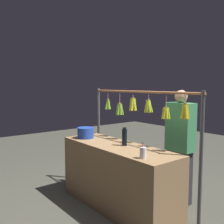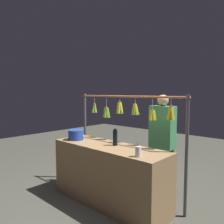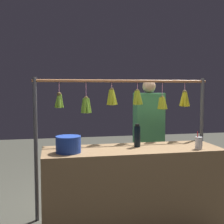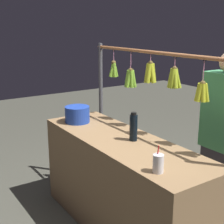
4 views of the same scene
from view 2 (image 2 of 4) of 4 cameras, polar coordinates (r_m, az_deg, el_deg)
name	(u,v)px [view 2 (image 2 of 4)]	position (r m, az deg, el deg)	size (l,w,h in m)	color
ground_plane	(109,202)	(3.63, -0.81, -22.03)	(12.00, 12.00, 0.00)	#46463C
market_counter	(109,174)	(3.45, -0.82, -15.56)	(1.86, 0.59, 0.87)	olive
display_rack	(127,122)	(3.56, 3.96, -2.47)	(2.07, 0.13, 1.63)	#4C4C51
water_bottle	(115,138)	(3.30, 0.81, -6.51)	(0.07, 0.07, 0.25)	black
blue_bucket	(76,135)	(3.74, -9.19, -5.75)	(0.25, 0.25, 0.16)	#2140A7
drink_cup	(138,152)	(2.77, 6.65, -9.96)	(0.07, 0.07, 0.18)	silver
vendor_person	(162,146)	(3.69, 12.61, -8.45)	(0.38, 0.21, 1.61)	#2D2D38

